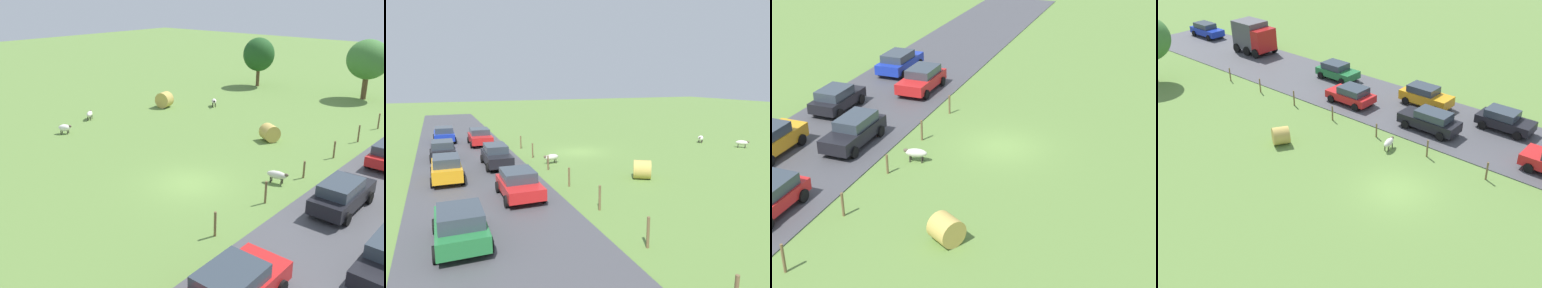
{
  "view_description": "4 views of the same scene",
  "coord_description": "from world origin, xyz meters",
  "views": [
    {
      "loc": [
        14.92,
        -17.03,
        10.48
      ],
      "look_at": [
        -2.84,
        3.48,
        0.82
      ],
      "focal_mm": 40.29,
      "sensor_mm": 36.0,
      "label": 1
    },
    {
      "loc": [
        11.87,
        28.35,
        6.46
      ],
      "look_at": [
        1.13,
        2.36,
        1.21
      ],
      "focal_mm": 32.33,
      "sensor_mm": 36.0,
      "label": 2
    },
    {
      "loc": [
        -8.1,
        27.83,
        13.99
      ],
      "look_at": [
        1.43,
        2.31,
        0.97
      ],
      "focal_mm": 53.63,
      "sensor_mm": 36.0,
      "label": 3
    },
    {
      "loc": [
        -19.19,
        -12.76,
        15.91
      ],
      "look_at": [
        1.01,
        4.47,
        1.13
      ],
      "focal_mm": 43.61,
      "sensor_mm": 36.0,
      "label": 4
    }
  ],
  "objects": [
    {
      "name": "fence_post_1",
      "position": [
        4.58,
        0.76,
        0.62
      ],
      "size": [
        0.12,
        0.12,
        1.24
      ],
      "primitive_type": "cylinder",
      "color": "brown",
      "rests_on": "ground_plane"
    },
    {
      "name": "car_7",
      "position": [
        7.87,
        2.61,
        0.89
      ],
      "size": [
        1.97,
        4.56,
        1.6
      ],
      "color": "black",
      "rests_on": "road_strip"
    },
    {
      "name": "fence_post_0",
      "position": [
        4.58,
        -3.51,
        0.61
      ],
      "size": [
        0.12,
        0.12,
        1.23
      ],
      "primitive_type": "cylinder",
      "color": "brown",
      "rests_on": "ground_plane"
    },
    {
      "name": "fence_post_5",
      "position": [
        4.58,
        17.83,
        0.64
      ],
      "size": [
        0.12,
        0.12,
        1.27
      ],
      "primitive_type": "cylinder",
      "color": "brown",
      "rests_on": "ground_plane"
    },
    {
      "name": "fence_post_6",
      "position": [
        4.58,
        22.09,
        0.62
      ],
      "size": [
        0.12,
        0.12,
        1.23
      ],
      "primitive_type": "cylinder",
      "color": "brown",
      "rests_on": "ground_plane"
    },
    {
      "name": "car_1",
      "position": [
        11.27,
        14.81,
        0.86
      ],
      "size": [
        2.11,
        3.97,
        1.53
      ],
      "color": "#237238",
      "rests_on": "road_strip"
    },
    {
      "name": "car_2",
      "position": [
        11.53,
        -1.47,
        0.86
      ],
      "size": [
        2.04,
        4.11,
        1.53
      ],
      "color": "black",
      "rests_on": "road_strip"
    },
    {
      "name": "hay_bale_1",
      "position": [
        -0.49,
        9.54,
        0.62
      ],
      "size": [
        1.61,
        1.64,
        1.23
      ],
      "primitive_type": "cylinder",
      "rotation": [
        1.57,
        0.0,
        1.02
      ],
      "color": "tan",
      "rests_on": "ground_plane"
    },
    {
      "name": "fence_post_4",
      "position": [
        4.58,
        13.56,
        0.65
      ],
      "size": [
        0.12,
        0.12,
        1.29
      ],
      "primitive_type": "cylinder",
      "color": "brown",
      "rests_on": "ground_plane"
    },
    {
      "name": "fence_post_3",
      "position": [
        4.58,
        9.29,
        0.59
      ],
      "size": [
        0.12,
        0.12,
        1.18
      ],
      "primitive_type": "cylinder",
      "color": "brown",
      "rests_on": "ground_plane"
    },
    {
      "name": "truck_0",
      "position": [
        11.41,
        26.86,
        1.82
      ],
      "size": [
        2.8,
        4.31,
        3.32
      ],
      "color": "#B21919",
      "rests_on": "road_strip"
    },
    {
      "name": "car_8",
      "position": [
        7.88,
        10.18,
        0.84
      ],
      "size": [
        2.16,
        4.0,
        1.48
      ],
      "color": "red",
      "rests_on": "road_strip"
    },
    {
      "name": "fence_post_2",
      "position": [
        4.58,
        5.03,
        0.53
      ],
      "size": [
        0.12,
        0.12,
        1.06
      ],
      "primitive_type": "cylinder",
      "color": "brown",
      "rests_on": "ground_plane"
    },
    {
      "name": "car_6",
      "position": [
        11.56,
        35.89,
        0.89
      ],
      "size": [
        2.01,
        4.5,
        1.59
      ],
      "color": "#1933B2",
      "rests_on": "road_strip"
    },
    {
      "name": "ground_plane",
      "position": [
        0.0,
        0.0,
        0.0
      ],
      "size": [
        160.0,
        160.0,
        0.0
      ],
      "primitive_type": "plane",
      "color": "olive"
    },
    {
      "name": "car_4",
      "position": [
        11.47,
        5.29,
        0.92
      ],
      "size": [
        1.99,
        4.3,
        1.66
      ],
      "color": "orange",
      "rests_on": "road_strip"
    },
    {
      "name": "sheep_2",
      "position": [
        3.77,
        3.32,
        0.51
      ],
      "size": [
        1.31,
        0.67,
        0.75
      ],
      "color": "silver",
      "rests_on": "ground_plane"
    },
    {
      "name": "road_strip",
      "position": [
        9.68,
        0.0,
        0.03
      ],
      "size": [
        8.0,
        80.0,
        0.06
      ],
      "primitive_type": "cube",
      "color": "#47474C",
      "rests_on": "ground_plane"
    }
  ]
}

